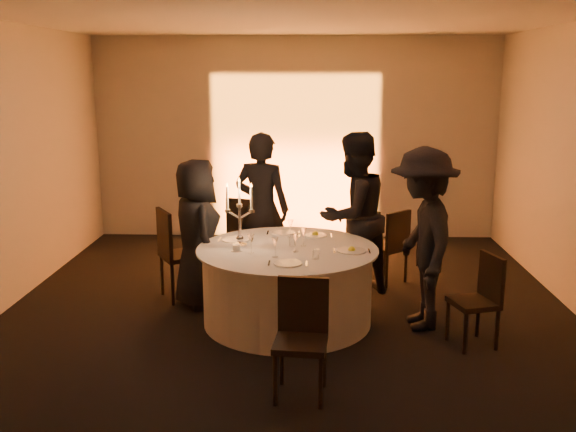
{
  "coord_description": "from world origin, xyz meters",
  "views": [
    {
      "loc": [
        0.21,
        -6.11,
        2.46
      ],
      "look_at": [
        0.0,
        0.2,
        1.05
      ],
      "focal_mm": 40.0,
      "sensor_mm": 36.0,
      "label": 1
    }
  ],
  "objects_px": {
    "chair_back_right": "(391,243)",
    "candelabra": "(240,222)",
    "banquet_table": "(287,285)",
    "chair_front": "(302,330)",
    "guest_back_right": "(353,216)",
    "guest_right": "(423,239)",
    "coffee_cup": "(236,248)",
    "chair_right": "(481,295)",
    "guest_left": "(197,234)",
    "chair_left": "(175,249)",
    "chair_back_left": "(246,230)",
    "guest_back_left": "(262,209)"
  },
  "relations": [
    {
      "from": "chair_back_left",
      "to": "guest_left",
      "type": "relative_size",
      "value": 0.61
    },
    {
      "from": "chair_back_left",
      "to": "guest_back_left",
      "type": "distance_m",
      "value": 0.57
    },
    {
      "from": "chair_front",
      "to": "banquet_table",
      "type": "bearing_deg",
      "value": 102.05
    },
    {
      "from": "chair_front",
      "to": "guest_right",
      "type": "bearing_deg",
      "value": 56.13
    },
    {
      "from": "guest_back_right",
      "to": "guest_right",
      "type": "distance_m",
      "value": 1.07
    },
    {
      "from": "chair_left",
      "to": "banquet_table",
      "type": "bearing_deg",
      "value": -146.78
    },
    {
      "from": "banquet_table",
      "to": "chair_back_left",
      "type": "relative_size",
      "value": 1.86
    },
    {
      "from": "coffee_cup",
      "to": "chair_back_right",
      "type": "bearing_deg",
      "value": 39.52
    },
    {
      "from": "guest_left",
      "to": "guest_back_left",
      "type": "distance_m",
      "value": 1.02
    },
    {
      "from": "guest_left",
      "to": "guest_right",
      "type": "bearing_deg",
      "value": -127.37
    },
    {
      "from": "guest_back_left",
      "to": "guest_right",
      "type": "bearing_deg",
      "value": 157.05
    },
    {
      "from": "chair_back_right",
      "to": "chair_right",
      "type": "xyz_separation_m",
      "value": [
        0.6,
        -1.76,
        -0.02
      ]
    },
    {
      "from": "guest_right",
      "to": "coffee_cup",
      "type": "height_order",
      "value": "guest_right"
    },
    {
      "from": "chair_back_right",
      "to": "chair_right",
      "type": "height_order",
      "value": "chair_back_right"
    },
    {
      "from": "chair_right",
      "to": "chair_front",
      "type": "bearing_deg",
      "value": -76.37
    },
    {
      "from": "chair_left",
      "to": "chair_front",
      "type": "bearing_deg",
      "value": -175.85
    },
    {
      "from": "chair_right",
      "to": "coffee_cup",
      "type": "distance_m",
      "value": 2.33
    },
    {
      "from": "chair_back_left",
      "to": "chair_left",
      "type": "bearing_deg",
      "value": 72.93
    },
    {
      "from": "chair_left",
      "to": "chair_front",
      "type": "relative_size",
      "value": 1.11
    },
    {
      "from": "banquet_table",
      "to": "chair_front",
      "type": "relative_size",
      "value": 1.97
    },
    {
      "from": "chair_back_left",
      "to": "guest_back_left",
      "type": "height_order",
      "value": "guest_back_left"
    },
    {
      "from": "guest_left",
      "to": "candelabra",
      "type": "height_order",
      "value": "guest_left"
    },
    {
      "from": "chair_left",
      "to": "guest_left",
      "type": "height_order",
      "value": "guest_left"
    },
    {
      "from": "guest_left",
      "to": "coffee_cup",
      "type": "height_order",
      "value": "guest_left"
    },
    {
      "from": "chair_left",
      "to": "coffee_cup",
      "type": "distance_m",
      "value": 1.11
    },
    {
      "from": "chair_back_left",
      "to": "guest_left",
      "type": "xyz_separation_m",
      "value": [
        -0.41,
        -1.17,
        0.25
      ]
    },
    {
      "from": "guest_back_right",
      "to": "coffee_cup",
      "type": "xyz_separation_m",
      "value": [
        -1.19,
        -0.93,
        -0.12
      ]
    },
    {
      "from": "chair_back_right",
      "to": "guest_left",
      "type": "relative_size",
      "value": 0.56
    },
    {
      "from": "banquet_table",
      "to": "chair_right",
      "type": "height_order",
      "value": "chair_right"
    },
    {
      "from": "guest_back_left",
      "to": "guest_back_right",
      "type": "distance_m",
      "value": 1.13
    },
    {
      "from": "chair_front",
      "to": "guest_back_left",
      "type": "distance_m",
      "value": 2.78
    },
    {
      "from": "chair_back_right",
      "to": "guest_left",
      "type": "height_order",
      "value": "guest_left"
    },
    {
      "from": "chair_right",
      "to": "guest_left",
      "type": "height_order",
      "value": "guest_left"
    },
    {
      "from": "chair_left",
      "to": "chair_right",
      "type": "xyz_separation_m",
      "value": [
        3.04,
        -1.14,
        -0.1
      ]
    },
    {
      "from": "chair_front",
      "to": "guest_back_left",
      "type": "bearing_deg",
      "value": 106.3
    },
    {
      "from": "coffee_cup",
      "to": "guest_right",
      "type": "bearing_deg",
      "value": 1.95
    },
    {
      "from": "chair_right",
      "to": "guest_left",
      "type": "distance_m",
      "value": 2.94
    },
    {
      "from": "guest_right",
      "to": "candelabra",
      "type": "relative_size",
      "value": 2.56
    },
    {
      "from": "guest_back_right",
      "to": "coffee_cup",
      "type": "bearing_deg",
      "value": -3.04
    },
    {
      "from": "banquet_table",
      "to": "guest_back_right",
      "type": "xyz_separation_m",
      "value": [
        0.7,
        0.8,
        0.54
      ]
    },
    {
      "from": "banquet_table",
      "to": "guest_right",
      "type": "bearing_deg",
      "value": -2.99
    },
    {
      "from": "chair_right",
      "to": "chair_front",
      "type": "height_order",
      "value": "chair_front"
    },
    {
      "from": "chair_left",
      "to": "chair_back_right",
      "type": "distance_m",
      "value": 2.52
    },
    {
      "from": "chair_back_right",
      "to": "candelabra",
      "type": "height_order",
      "value": "candelabra"
    },
    {
      "from": "guest_right",
      "to": "chair_back_left",
      "type": "bearing_deg",
      "value": -134.86
    },
    {
      "from": "guest_left",
      "to": "guest_right",
      "type": "height_order",
      "value": "guest_right"
    },
    {
      "from": "guest_back_left",
      "to": "guest_left",
      "type": "bearing_deg",
      "value": 66.78
    },
    {
      "from": "chair_front",
      "to": "guest_right",
      "type": "height_order",
      "value": "guest_right"
    },
    {
      "from": "guest_right",
      "to": "coffee_cup",
      "type": "relative_size",
      "value": 16.22
    },
    {
      "from": "chair_back_left",
      "to": "guest_back_right",
      "type": "distance_m",
      "value": 1.56
    }
  ]
}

